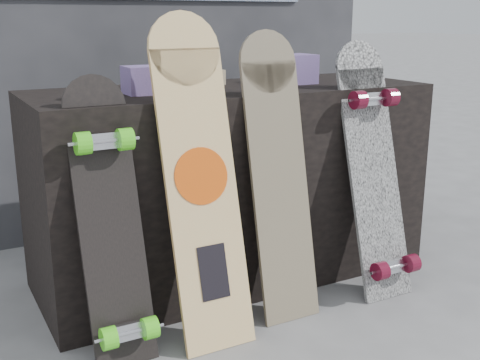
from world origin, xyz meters
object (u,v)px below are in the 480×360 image
longboard_cascadia (375,166)px  vendor_table (232,184)px  longboard_celtic (278,168)px  longboard_geisha (200,171)px  skateboard_dark (110,218)px

longboard_cascadia → vendor_table: bearing=138.7°
longboard_celtic → longboard_cascadia: bearing=-2.9°
longboard_cascadia → longboard_geisha: bearing=179.9°
longboard_cascadia → skateboard_dark: bearing=179.3°
longboard_cascadia → skateboard_dark: (-1.06, 0.01, -0.05)m
longboard_cascadia → skateboard_dark: longboard_cascadia is taller
vendor_table → longboard_celtic: size_ratio=1.55×
longboard_celtic → skateboard_dark: bearing=-179.2°
vendor_table → longboard_cascadia: longboard_cascadia is taller
vendor_table → longboard_geisha: longboard_geisha is taller
vendor_table → longboard_cascadia: size_ratio=1.62×
vendor_table → skateboard_dark: skateboard_dark is taller
longboard_cascadia → skateboard_dark: size_ratio=1.09×
vendor_table → longboard_celtic: bearing=-89.9°
vendor_table → longboard_geisha: size_ratio=1.46×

